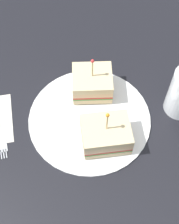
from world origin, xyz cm
name	(u,v)px	position (x,y,z in cm)	size (l,w,h in cm)	color
ground_plane	(90,121)	(0.00, 0.00, -1.00)	(93.64, 93.64, 2.00)	black
plate	(90,118)	(0.00, 0.00, 0.42)	(25.29, 25.29, 0.83)	white
sandwich_half_front	(106,134)	(4.70, 3.98, 3.31)	(9.62, 10.85, 9.92)	beige
sandwich_half_back	(92,83)	(-6.93, -0.60, 3.32)	(8.97, 9.57, 9.82)	beige
fork	(0,136)	(7.02, -17.08, 0.18)	(12.68, 6.52, 0.35)	silver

